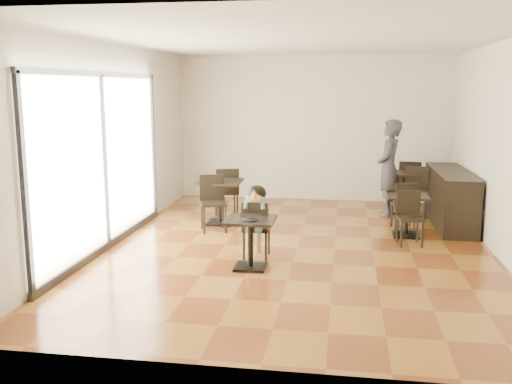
% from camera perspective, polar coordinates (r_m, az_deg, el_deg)
% --- Properties ---
extents(floor, '(6.00, 8.00, 0.01)m').
position_cam_1_polar(floor, '(9.11, 4.15, -5.57)').
color(floor, brown).
rests_on(floor, ground).
extents(ceiling, '(6.00, 8.00, 0.01)m').
position_cam_1_polar(ceiling, '(8.78, 4.43, 14.93)').
color(ceiling, silver).
rests_on(ceiling, floor).
extents(wall_back, '(6.00, 0.01, 3.20)m').
position_cam_1_polar(wall_back, '(12.78, 5.75, 6.34)').
color(wall_back, beige).
rests_on(wall_back, floor).
extents(wall_front, '(6.00, 0.01, 3.20)m').
position_cam_1_polar(wall_front, '(4.86, 0.45, -0.40)').
color(wall_front, beige).
rests_on(wall_front, floor).
extents(wall_left, '(0.01, 8.00, 3.20)m').
position_cam_1_polar(wall_left, '(9.52, -14.08, 4.66)').
color(wall_left, beige).
rests_on(wall_left, floor).
extents(wall_right, '(0.01, 8.00, 3.20)m').
position_cam_1_polar(wall_right, '(9.07, 23.58, 3.82)').
color(wall_right, beige).
rests_on(wall_right, floor).
extents(storefront_window, '(0.04, 4.50, 2.60)m').
position_cam_1_polar(storefront_window, '(9.07, -15.07, 3.07)').
color(storefront_window, white).
rests_on(storefront_window, floor).
extents(child_table, '(0.68, 0.68, 0.72)m').
position_cam_1_polar(child_table, '(7.99, -0.56, -5.18)').
color(child_table, black).
rests_on(child_table, floor).
extents(child_chair, '(0.39, 0.39, 0.86)m').
position_cam_1_polar(child_chair, '(8.50, 0.05, -3.72)').
color(child_chair, black).
rests_on(child_chair, floor).
extents(child, '(0.39, 0.54, 1.08)m').
position_cam_1_polar(child, '(8.47, 0.05, -2.99)').
color(child, slate).
rests_on(child, child_chair).
extents(plate, '(0.24, 0.24, 0.01)m').
position_cam_1_polar(plate, '(7.80, -0.68, -2.80)').
color(plate, black).
rests_on(plate, child_table).
extents(pizza_slice, '(0.25, 0.19, 0.06)m').
position_cam_1_polar(pizza_slice, '(8.20, -0.15, -0.60)').
color(pizza_slice, '#E2D27C').
rests_on(pizza_slice, child).
extents(adult_patron, '(0.55, 0.75, 1.89)m').
position_cam_1_polar(adult_patron, '(11.47, 13.14, 2.36)').
color(adult_patron, '#36363A').
rests_on(adult_patron, floor).
extents(cafe_table_mid, '(0.76, 0.76, 0.71)m').
position_cam_1_polar(cafe_table_mid, '(10.02, 14.82, -2.31)').
color(cafe_table_mid, black).
rests_on(cafe_table_mid, floor).
extents(cafe_table_left, '(0.99, 0.99, 0.82)m').
position_cam_1_polar(cafe_table_left, '(10.57, -3.60, -1.03)').
color(cafe_table_left, black).
rests_on(cafe_table_left, floor).
extents(cafe_table_back, '(0.89, 0.89, 0.83)m').
position_cam_1_polar(cafe_table_back, '(11.88, 14.58, -0.04)').
color(cafe_table_back, black).
rests_on(cafe_table_back, floor).
extents(chair_mid_a, '(0.43, 0.43, 0.86)m').
position_cam_1_polar(chair_mid_a, '(10.54, 14.54, -1.26)').
color(chair_mid_a, black).
rests_on(chair_mid_a, floor).
extents(chair_mid_b, '(0.43, 0.43, 0.86)m').
position_cam_1_polar(chair_mid_b, '(9.47, 15.17, -2.61)').
color(chair_mid_b, black).
rests_on(chair_mid_b, floor).
extents(chair_left_a, '(0.56, 0.56, 0.98)m').
position_cam_1_polar(chair_left_a, '(11.08, -2.99, -0.04)').
color(chair_left_a, black).
rests_on(chair_left_a, floor).
extents(chair_left_b, '(0.56, 0.56, 0.98)m').
position_cam_1_polar(chair_left_b, '(10.03, -4.28, -1.18)').
color(chair_left_b, black).
rests_on(chair_left_b, floor).
extents(chair_back_a, '(0.51, 0.51, 0.99)m').
position_cam_1_polar(chair_back_a, '(12.42, 15.12, 0.78)').
color(chair_back_a, black).
rests_on(chair_back_a, floor).
extents(chair_back_b, '(0.51, 0.51, 0.99)m').
position_cam_1_polar(chair_back_b, '(11.35, 15.70, -0.15)').
color(chair_back_b, black).
rests_on(chair_back_b, floor).
extents(service_counter, '(0.60, 2.40, 1.00)m').
position_cam_1_polar(service_counter, '(11.08, 18.86, -0.55)').
color(service_counter, black).
rests_on(service_counter, floor).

